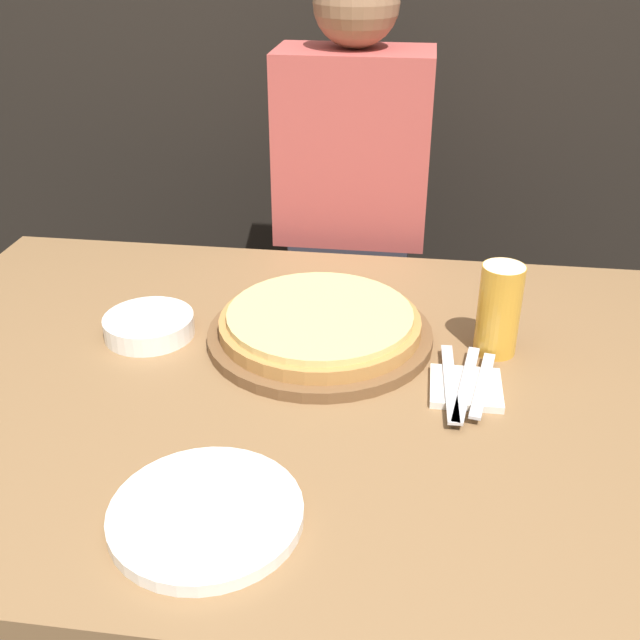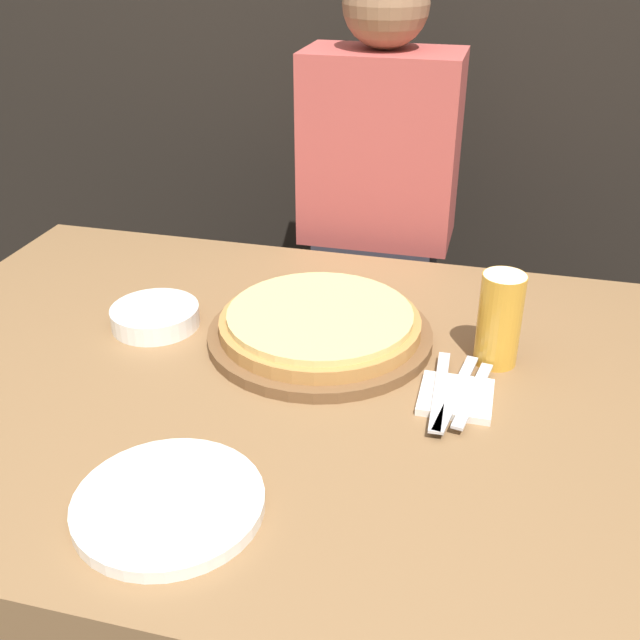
{
  "view_description": "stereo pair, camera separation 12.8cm",
  "coord_description": "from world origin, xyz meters",
  "px_view_note": "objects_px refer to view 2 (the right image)",
  "views": [
    {
      "loc": [
        0.18,
        -0.99,
        1.37
      ],
      "look_at": [
        0.03,
        0.12,
        0.75
      ],
      "focal_mm": 42.0,
      "sensor_mm": 36.0,
      "label": 1
    },
    {
      "loc": [
        0.31,
        -0.96,
        1.37
      ],
      "look_at": [
        0.03,
        0.12,
        0.75
      ],
      "focal_mm": 42.0,
      "sensor_mm": 36.0,
      "label": 2
    }
  ],
  "objects_px": {
    "pizza_on_board": "(320,327)",
    "side_bowl": "(155,316)",
    "dinner_knife": "(456,392)",
    "spoon": "(473,394)",
    "dinner_plate": "(169,503)",
    "diner_person": "(376,257)",
    "beer_glass": "(500,316)",
    "fork": "(440,390)"
  },
  "relations": [
    {
      "from": "side_bowl",
      "to": "spoon",
      "type": "bearing_deg",
      "value": -10.24
    },
    {
      "from": "pizza_on_board",
      "to": "spoon",
      "type": "distance_m",
      "value": 0.3
    },
    {
      "from": "dinner_plate",
      "to": "spoon",
      "type": "distance_m",
      "value": 0.48
    },
    {
      "from": "beer_glass",
      "to": "dinner_knife",
      "type": "bearing_deg",
      "value": -111.75
    },
    {
      "from": "fork",
      "to": "side_bowl",
      "type": "bearing_deg",
      "value": 168.8
    },
    {
      "from": "dinner_plate",
      "to": "dinner_knife",
      "type": "distance_m",
      "value": 0.46
    },
    {
      "from": "pizza_on_board",
      "to": "fork",
      "type": "relative_size",
      "value": 1.79
    },
    {
      "from": "fork",
      "to": "spoon",
      "type": "xyz_separation_m",
      "value": [
        0.05,
        0.0,
        0.0
      ]
    },
    {
      "from": "pizza_on_board",
      "to": "fork",
      "type": "distance_m",
      "value": 0.25
    },
    {
      "from": "side_bowl",
      "to": "dinner_knife",
      "type": "xyz_separation_m",
      "value": [
        0.55,
        -0.1,
        -0.0
      ]
    },
    {
      "from": "pizza_on_board",
      "to": "diner_person",
      "type": "bearing_deg",
      "value": 89.96
    },
    {
      "from": "beer_glass",
      "to": "side_bowl",
      "type": "bearing_deg",
      "value": -177.55
    },
    {
      "from": "dinner_knife",
      "to": "spoon",
      "type": "height_order",
      "value": "same"
    },
    {
      "from": "dinner_plate",
      "to": "spoon",
      "type": "bearing_deg",
      "value": 43.22
    },
    {
      "from": "beer_glass",
      "to": "dinner_knife",
      "type": "height_order",
      "value": "beer_glass"
    },
    {
      "from": "pizza_on_board",
      "to": "beer_glass",
      "type": "relative_size",
      "value": 2.46
    },
    {
      "from": "dinner_plate",
      "to": "spoon",
      "type": "xyz_separation_m",
      "value": [
        0.35,
        0.33,
        0.01
      ]
    },
    {
      "from": "dinner_knife",
      "to": "diner_person",
      "type": "xyz_separation_m",
      "value": [
        -0.25,
        0.67,
        -0.09
      ]
    },
    {
      "from": "fork",
      "to": "spoon",
      "type": "height_order",
      "value": "same"
    },
    {
      "from": "pizza_on_board",
      "to": "dinner_knife",
      "type": "relative_size",
      "value": 1.79
    },
    {
      "from": "fork",
      "to": "spoon",
      "type": "relative_size",
      "value": 1.18
    },
    {
      "from": "side_bowl",
      "to": "diner_person",
      "type": "distance_m",
      "value": 0.65
    },
    {
      "from": "diner_person",
      "to": "spoon",
      "type": "bearing_deg",
      "value": -68.0
    },
    {
      "from": "pizza_on_board",
      "to": "dinner_knife",
      "type": "height_order",
      "value": "pizza_on_board"
    },
    {
      "from": "dinner_plate",
      "to": "dinner_knife",
      "type": "height_order",
      "value": "dinner_plate"
    },
    {
      "from": "diner_person",
      "to": "dinner_plate",
      "type": "bearing_deg",
      "value": -94.51
    },
    {
      "from": "dinner_knife",
      "to": "spoon",
      "type": "xyz_separation_m",
      "value": [
        0.03,
        0.0,
        0.0
      ]
    },
    {
      "from": "pizza_on_board",
      "to": "side_bowl",
      "type": "distance_m",
      "value": 0.3
    },
    {
      "from": "beer_glass",
      "to": "dinner_knife",
      "type": "relative_size",
      "value": 0.73
    },
    {
      "from": "beer_glass",
      "to": "spoon",
      "type": "xyz_separation_m",
      "value": [
        -0.03,
        -0.13,
        -0.07
      ]
    },
    {
      "from": "diner_person",
      "to": "dinner_knife",
      "type": "bearing_deg",
      "value": -69.86
    },
    {
      "from": "fork",
      "to": "dinner_knife",
      "type": "height_order",
      "value": "same"
    },
    {
      "from": "side_bowl",
      "to": "pizza_on_board",
      "type": "bearing_deg",
      "value": 4.05
    },
    {
      "from": "dinner_knife",
      "to": "diner_person",
      "type": "height_order",
      "value": "diner_person"
    },
    {
      "from": "pizza_on_board",
      "to": "spoon",
      "type": "xyz_separation_m",
      "value": [
        0.27,
        -0.12,
        -0.01
      ]
    },
    {
      "from": "pizza_on_board",
      "to": "side_bowl",
      "type": "relative_size",
      "value": 2.48
    },
    {
      "from": "dinner_plate",
      "to": "diner_person",
      "type": "height_order",
      "value": "diner_person"
    },
    {
      "from": "spoon",
      "to": "diner_person",
      "type": "distance_m",
      "value": 0.73
    },
    {
      "from": "pizza_on_board",
      "to": "diner_person",
      "type": "height_order",
      "value": "diner_person"
    },
    {
      "from": "dinner_plate",
      "to": "fork",
      "type": "relative_size",
      "value": 1.1
    },
    {
      "from": "dinner_plate",
      "to": "fork",
      "type": "bearing_deg",
      "value": 47.64
    },
    {
      "from": "beer_glass",
      "to": "dinner_plate",
      "type": "bearing_deg",
      "value": -129.42
    }
  ]
}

